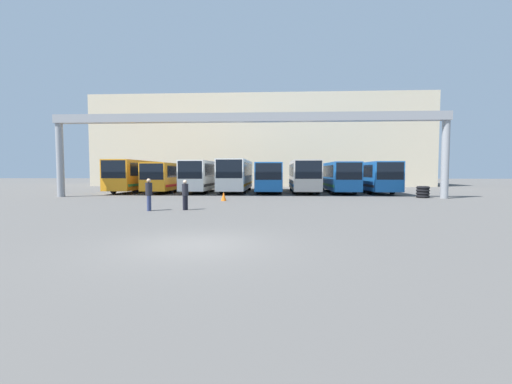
{
  "coord_description": "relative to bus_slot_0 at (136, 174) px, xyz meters",
  "views": [
    {
      "loc": [
        2.38,
        -9.83,
        2.15
      ],
      "look_at": [
        0.66,
        20.65,
        0.34
      ],
      "focal_mm": 24.0,
      "sensor_mm": 36.0,
      "label": 1
    }
  ],
  "objects": [
    {
      "name": "bus_slot_2",
      "position": [
        7.09,
        -0.04,
        -0.04
      ],
      "size": [
        2.45,
        10.05,
        3.23
      ],
      "color": "silver",
      "rests_on": "ground"
    },
    {
      "name": "pedestrian_far_center",
      "position": [
        9.74,
        -16.64,
        -1.01
      ],
      "size": [
        0.35,
        0.35,
        1.69
      ],
      "rotation": [
        0.0,
        0.0,
        1.09
      ],
      "color": "black",
      "rests_on": "ground"
    },
    {
      "name": "bus_slot_6",
      "position": [
        21.28,
        0.58,
        -0.14
      ],
      "size": [
        2.49,
        11.29,
        3.06
      ],
      "color": "#1959A5",
      "rests_on": "ground"
    },
    {
      "name": "bus_slot_0",
      "position": [
        0.0,
        0.0,
        0.0
      ],
      "size": [
        2.54,
        10.14,
        3.31
      ],
      "color": "orange",
      "rests_on": "ground"
    },
    {
      "name": "bus_slot_1",
      "position": [
        3.55,
        0.6,
        -0.17
      ],
      "size": [
        2.44,
        11.33,
        3.01
      ],
      "color": "orange",
      "rests_on": "ground"
    },
    {
      "name": "pedestrian_near_left",
      "position": [
        7.85,
        -17.15,
        -0.96
      ],
      "size": [
        0.37,
        0.37,
        1.78
      ],
      "rotation": [
        0.0,
        0.0,
        1.72
      ],
      "color": "navy",
      "rests_on": "ground"
    },
    {
      "name": "bus_slot_5",
      "position": [
        17.73,
        0.32,
        -0.04
      ],
      "size": [
        2.59,
        10.78,
        3.24
      ],
      "color": "beige",
      "rests_on": "ground"
    },
    {
      "name": "building_backdrop",
      "position": [
        12.41,
        20.22,
        4.88
      ],
      "size": [
        50.77,
        12.0,
        13.57
      ],
      "color": "beige",
      "rests_on": "ground"
    },
    {
      "name": "overhead_gantry",
      "position": [
        12.41,
        -7.25,
        4.0
      ],
      "size": [
        32.55,
        0.8,
        6.94
      ],
      "color": "gray",
      "rests_on": "ground"
    },
    {
      "name": "bus_slot_4",
      "position": [
        14.19,
        0.65,
        -0.15
      ],
      "size": [
        2.57,
        11.44,
        3.03
      ],
      "color": "#1959A5",
      "rests_on": "ground"
    },
    {
      "name": "tire_stack",
      "position": [
        26.99,
        -6.62,
        -1.42
      ],
      "size": [
        1.04,
        1.04,
        0.96
      ],
      "color": "black",
      "rests_on": "ground"
    },
    {
      "name": "bus_slot_3",
      "position": [
        10.64,
        0.99,
        0.02
      ],
      "size": [
        2.62,
        12.12,
        3.35
      ],
      "color": "silver",
      "rests_on": "ground"
    },
    {
      "name": "bus_slot_7",
      "position": [
        24.83,
        1.04,
        -0.12
      ],
      "size": [
        2.56,
        12.21,
        3.08
      ],
      "color": "#1959A5",
      "rests_on": "ground"
    },
    {
      "name": "ground_plane",
      "position": [
        12.41,
        -25.71,
        -1.9
      ],
      "size": [
        200.0,
        200.0,
        0.0
      ],
      "primitive_type": "plane",
      "color": "#514F4C"
    },
    {
      "name": "traffic_cone",
      "position": [
        10.99,
        -10.51,
        -1.58
      ],
      "size": [
        0.4,
        0.4,
        0.66
      ],
      "color": "orange",
      "rests_on": "ground"
    }
  ]
}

